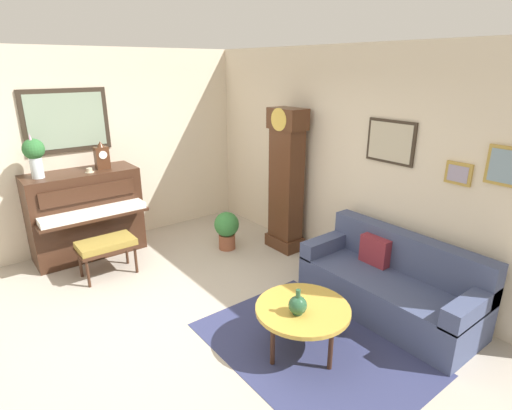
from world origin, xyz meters
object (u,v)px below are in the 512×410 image
object	(u,v)px
piano_bench	(106,246)
coffee_table	(303,310)
flower_vase	(34,153)
potted_plant	(227,228)
mantel_clock	(102,156)
teacup	(89,171)
couch	(391,285)
green_jug	(298,305)
grandfather_clock	(286,185)
piano	(86,214)

from	to	relation	value
piano_bench	coffee_table	size ratio (longest dim) A/B	0.80
flower_vase	potted_plant	world-z (taller)	flower_vase
piano_bench	coffee_table	distance (m)	2.73
mantel_clock	teacup	bearing A→B (deg)	-63.26
piano_bench	couch	distance (m)	3.44
mantel_clock	green_jug	xyz separation A→B (m)	(3.37, 0.53, -0.84)
piano_bench	teacup	size ratio (longest dim) A/B	6.03
coffee_table	potted_plant	bearing A→B (deg)	163.26
grandfather_clock	coffee_table	world-z (taller)	grandfather_clock
mantel_clock	teacup	size ratio (longest dim) A/B	3.28
teacup	mantel_clock	bearing A→B (deg)	116.74
grandfather_clock	flower_vase	distance (m)	3.27
couch	flower_vase	xyz separation A→B (m)	(-3.45, -2.65, 1.21)
mantel_clock	grandfather_clock	bearing A→B (deg)	52.83
piano	grandfather_clock	xyz separation A→B (m)	(1.53, 2.33, 0.36)
flower_vase	green_jug	size ratio (longest dim) A/B	2.42
coffee_table	flower_vase	bearing A→B (deg)	-156.47
coffee_table	green_jug	bearing A→B (deg)	-68.87
piano	potted_plant	bearing A→B (deg)	57.34
green_jug	couch	bearing A→B (deg)	86.52
teacup	piano_bench	bearing A→B (deg)	-8.53
piano	teacup	xyz separation A→B (m)	(0.11, 0.09, 0.62)
coffee_table	potted_plant	xyz separation A→B (m)	(-2.28, 0.69, -0.09)
mantel_clock	piano_bench	bearing A→B (deg)	-22.14
green_jug	piano	bearing A→B (deg)	-166.04
piano	green_jug	bearing A→B (deg)	13.96
flower_vase	green_jug	xyz separation A→B (m)	(3.37, 1.34, -0.98)
grandfather_clock	mantel_clock	distance (m)	2.57
mantel_clock	teacup	distance (m)	0.28
grandfather_clock	teacup	xyz separation A→B (m)	(-1.42, -2.24, 0.26)
grandfather_clock	green_jug	world-z (taller)	grandfather_clock
piano_bench	mantel_clock	size ratio (longest dim) A/B	1.84
grandfather_clock	teacup	size ratio (longest dim) A/B	17.50
piano_bench	green_jug	size ratio (longest dim) A/B	2.92
piano	grandfather_clock	size ratio (longest dim) A/B	0.71
mantel_clock	flower_vase	xyz separation A→B (m)	(-0.00, -0.81, 0.14)
teacup	potted_plant	xyz separation A→B (m)	(0.94, 1.54, -0.91)
grandfather_clock	piano	bearing A→B (deg)	-123.36
green_jug	potted_plant	size ratio (longest dim) A/B	0.43
piano	green_jug	world-z (taller)	piano
couch	green_jug	distance (m)	1.33
coffee_table	potted_plant	world-z (taller)	potted_plant
grandfather_clock	potted_plant	xyz separation A→B (m)	(-0.49, -0.70, -0.64)
piano	couch	bearing A→B (deg)	31.88
grandfather_clock	flower_vase	world-z (taller)	grandfather_clock
green_jug	flower_vase	bearing A→B (deg)	-158.30
piano	teacup	distance (m)	0.64
coffee_table	grandfather_clock	bearing A→B (deg)	142.44
grandfather_clock	mantel_clock	xyz separation A→B (m)	(-1.53, -2.02, 0.41)
mantel_clock	potted_plant	bearing A→B (deg)	51.72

